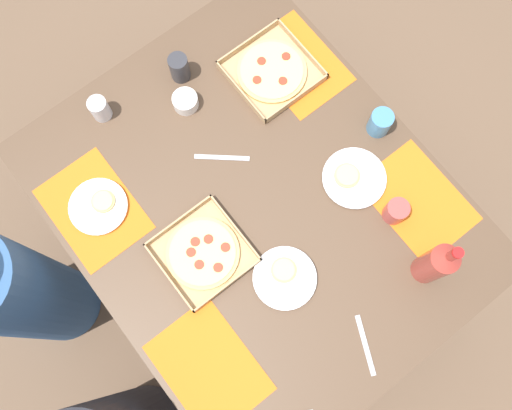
{
  "coord_description": "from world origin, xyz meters",
  "views": [
    {
      "loc": [
        -0.38,
        0.3,
        2.6
      ],
      "look_at": [
        0.0,
        0.0,
        0.77
      ],
      "focal_mm": 39.54,
      "sensor_mm": 36.0,
      "label": 1
    }
  ],
  "objects_px": {
    "plate_far_left": "(353,178)",
    "condiment_bowl": "(185,101)",
    "pizza_box_edge_far": "(272,71)",
    "cup_red": "(100,109)",
    "soda_bottle": "(437,263)",
    "diner_right_seat": "(19,293)",
    "pizza_box_corner_right": "(203,253)",
    "cup_spare": "(380,123)",
    "plate_far_right": "(285,277)",
    "cup_clear_left": "(179,68)",
    "plate_near_left": "(99,206)",
    "cup_clear_right": "(396,211)"
  },
  "relations": [
    {
      "from": "plate_far_left",
      "to": "plate_near_left",
      "type": "distance_m",
      "value": 0.86
    },
    {
      "from": "cup_red",
      "to": "condiment_bowl",
      "type": "height_order",
      "value": "cup_red"
    },
    {
      "from": "plate_far_right",
      "to": "plate_far_left",
      "type": "bearing_deg",
      "value": -73.15
    },
    {
      "from": "cup_clear_left",
      "to": "cup_clear_right",
      "type": "bearing_deg",
      "value": -163.26
    },
    {
      "from": "pizza_box_edge_far",
      "to": "condiment_bowl",
      "type": "xyz_separation_m",
      "value": [
        0.09,
        0.31,
        0.01
      ]
    },
    {
      "from": "plate_near_left",
      "to": "cup_clear_right",
      "type": "height_order",
      "value": "cup_clear_right"
    },
    {
      "from": "plate_far_left",
      "to": "diner_right_seat",
      "type": "distance_m",
      "value": 1.28
    },
    {
      "from": "plate_far_right",
      "to": "diner_right_seat",
      "type": "xyz_separation_m",
      "value": [
        0.57,
        0.77,
        -0.26
      ]
    },
    {
      "from": "cup_red",
      "to": "diner_right_seat",
      "type": "height_order",
      "value": "diner_right_seat"
    },
    {
      "from": "plate_far_right",
      "to": "soda_bottle",
      "type": "distance_m",
      "value": 0.47
    },
    {
      "from": "cup_clear_left",
      "to": "condiment_bowl",
      "type": "relative_size",
      "value": 1.22
    },
    {
      "from": "plate_far_left",
      "to": "plate_near_left",
      "type": "bearing_deg",
      "value": 58.62
    },
    {
      "from": "plate_far_left",
      "to": "soda_bottle",
      "type": "relative_size",
      "value": 0.68
    },
    {
      "from": "plate_far_right",
      "to": "cup_spare",
      "type": "bearing_deg",
      "value": -70.24
    },
    {
      "from": "plate_far_left",
      "to": "cup_clear_right",
      "type": "height_order",
      "value": "cup_clear_right"
    },
    {
      "from": "pizza_box_edge_far",
      "to": "cup_spare",
      "type": "xyz_separation_m",
      "value": [
        -0.39,
        -0.16,
        0.04
      ]
    },
    {
      "from": "cup_spare",
      "to": "condiment_bowl",
      "type": "bearing_deg",
      "value": 44.42
    },
    {
      "from": "pizza_box_corner_right",
      "to": "plate_near_left",
      "type": "bearing_deg",
      "value": 27.75
    },
    {
      "from": "cup_red",
      "to": "plate_near_left",
      "type": "bearing_deg",
      "value": 144.01
    },
    {
      "from": "soda_bottle",
      "to": "cup_red",
      "type": "bearing_deg",
      "value": 25.25
    },
    {
      "from": "pizza_box_corner_right",
      "to": "cup_clear_left",
      "type": "bearing_deg",
      "value": -29.69
    },
    {
      "from": "pizza_box_edge_far",
      "to": "cup_spare",
      "type": "distance_m",
      "value": 0.43
    },
    {
      "from": "plate_near_left",
      "to": "cup_clear_left",
      "type": "xyz_separation_m",
      "value": [
        0.23,
        -0.5,
        0.05
      ]
    },
    {
      "from": "pizza_box_edge_far",
      "to": "cup_clear_left",
      "type": "height_order",
      "value": "cup_clear_left"
    },
    {
      "from": "condiment_bowl",
      "to": "pizza_box_edge_far",
      "type": "bearing_deg",
      "value": -105.78
    },
    {
      "from": "soda_bottle",
      "to": "cup_red",
      "type": "distance_m",
      "value": 1.22
    },
    {
      "from": "plate_far_left",
      "to": "cup_red",
      "type": "distance_m",
      "value": 0.9
    },
    {
      "from": "pizza_box_corner_right",
      "to": "cup_spare",
      "type": "height_order",
      "value": "cup_spare"
    },
    {
      "from": "plate_far_left",
      "to": "plate_near_left",
      "type": "height_order",
      "value": "same"
    },
    {
      "from": "pizza_box_edge_far",
      "to": "plate_far_left",
      "type": "relative_size",
      "value": 1.31
    },
    {
      "from": "condiment_bowl",
      "to": "soda_bottle",
      "type": "bearing_deg",
      "value": -164.31
    },
    {
      "from": "soda_bottle",
      "to": "cup_clear_right",
      "type": "xyz_separation_m",
      "value": [
        0.2,
        -0.04,
        -0.09
      ]
    },
    {
      "from": "cup_clear_left",
      "to": "diner_right_seat",
      "type": "height_order",
      "value": "diner_right_seat"
    },
    {
      "from": "pizza_box_corner_right",
      "to": "plate_near_left",
      "type": "xyz_separation_m",
      "value": [
        0.34,
        0.18,
        -0.0
      ]
    },
    {
      "from": "pizza_box_corner_right",
      "to": "cup_red",
      "type": "height_order",
      "value": "cup_red"
    },
    {
      "from": "cup_clear_left",
      "to": "pizza_box_edge_far",
      "type": "bearing_deg",
      "value": -126.25
    },
    {
      "from": "cup_spare",
      "to": "condiment_bowl",
      "type": "distance_m",
      "value": 0.68
    },
    {
      "from": "plate_far_left",
      "to": "condiment_bowl",
      "type": "relative_size",
      "value": 2.44
    },
    {
      "from": "plate_near_left",
      "to": "soda_bottle",
      "type": "distance_m",
      "value": 1.1
    },
    {
      "from": "plate_far_right",
      "to": "cup_clear_right",
      "type": "bearing_deg",
      "value": -97.81
    },
    {
      "from": "plate_far_left",
      "to": "soda_bottle",
      "type": "bearing_deg",
      "value": 177.31
    },
    {
      "from": "condiment_bowl",
      "to": "diner_right_seat",
      "type": "relative_size",
      "value": 0.08
    },
    {
      "from": "plate_far_right",
      "to": "diner_right_seat",
      "type": "bearing_deg",
      "value": 53.36
    },
    {
      "from": "plate_far_left",
      "to": "cup_red",
      "type": "height_order",
      "value": "cup_red"
    },
    {
      "from": "cup_clear_left",
      "to": "diner_right_seat",
      "type": "distance_m",
      "value": 1.01
    },
    {
      "from": "cup_clear_left",
      "to": "plate_far_right",
      "type": "bearing_deg",
      "value": 168.45
    },
    {
      "from": "cup_clear_left",
      "to": "cup_red",
      "type": "bearing_deg",
      "value": 81.25
    },
    {
      "from": "pizza_box_edge_far",
      "to": "cup_red",
      "type": "bearing_deg",
      "value": 67.16
    },
    {
      "from": "plate_far_right",
      "to": "cup_red",
      "type": "height_order",
      "value": "cup_red"
    },
    {
      "from": "plate_far_right",
      "to": "cup_red",
      "type": "distance_m",
      "value": 0.85
    }
  ]
}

